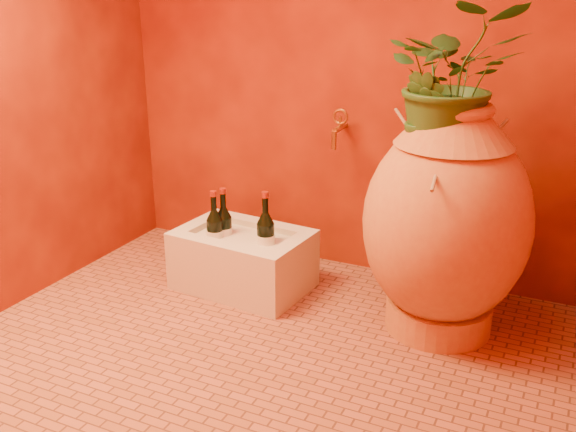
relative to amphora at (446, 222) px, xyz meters
The scene contains 10 objects.
floor 0.92m from the amphora, 136.56° to the right, with size 2.50×2.50×0.00m, color brown.
wall_back 1.06m from the amphora, 141.18° to the left, with size 2.50×0.02×2.50m, color #5E1205.
amphora is the anchor object (origin of this frame).
stone_basin 1.01m from the amphora, behind, with size 0.65×0.47×0.29m.
wine_bottle_a 1.08m from the amphora, behind, with size 0.08×0.08×0.33m.
wine_bottle_b 0.84m from the amphora, behind, with size 0.09×0.09×0.35m.
wine_bottle_c 1.10m from the amphora, behind, with size 0.08×0.08×0.33m.
wall_tap 0.77m from the amphora, 149.31° to the left, with size 0.08×0.17×0.18m.
plant_main 0.58m from the amphora, 155.21° to the left, with size 0.52×0.45×0.57m, color #254C1B.
plant_side 0.45m from the amphora, 146.41° to the right, with size 0.20×0.16×0.37m, color #254C1B.
Camera 1 is at (1.03, -1.95, 1.41)m, focal length 40.00 mm.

